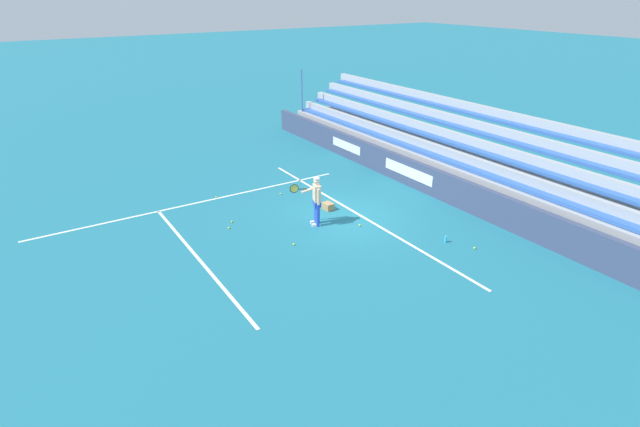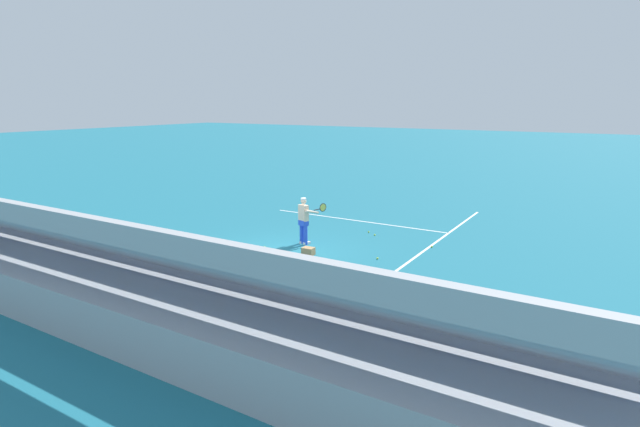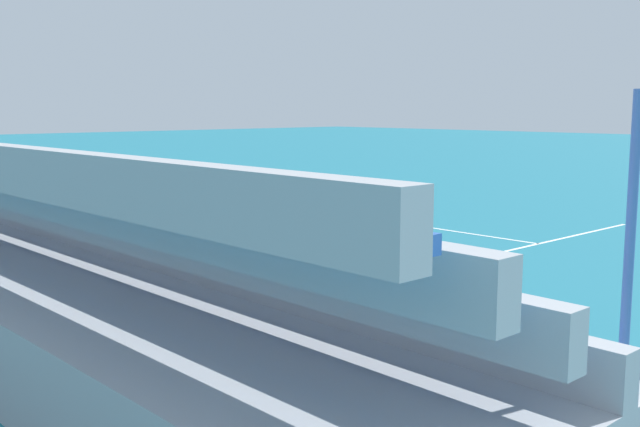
% 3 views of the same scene
% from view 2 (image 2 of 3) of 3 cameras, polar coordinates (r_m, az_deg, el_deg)
% --- Properties ---
extents(ground_plane, '(160.00, 160.00, 0.00)m').
position_cam_2_polar(ground_plane, '(17.36, -4.20, -4.43)').
color(ground_plane, '#1E6B7F').
extents(court_baseline_white, '(12.00, 0.10, 0.01)m').
position_cam_2_polar(court_baseline_white, '(16.97, -5.18, -4.84)').
color(court_baseline_white, white).
rests_on(court_baseline_white, ground).
extents(court_sideline_white, '(0.10, 12.00, 0.01)m').
position_cam_2_polar(court_sideline_white, '(19.03, 13.15, -3.18)').
color(court_sideline_white, white).
rests_on(court_sideline_white, ground).
extents(court_service_line_white, '(8.22, 0.10, 0.01)m').
position_cam_2_polar(court_service_line_white, '(21.90, 4.17, -0.80)').
color(court_service_line_white, white).
rests_on(court_service_line_white, ground).
extents(back_wall_sponsor_board, '(23.89, 0.25, 1.10)m').
position_cam_2_polar(back_wall_sponsor_board, '(14.26, -13.69, -6.28)').
color(back_wall_sponsor_board, '#384260').
rests_on(back_wall_sponsor_board, ground).
extents(bleacher_stand, '(22.69, 3.20, 3.40)m').
position_cam_2_polar(bleacher_stand, '(12.83, -20.86, -7.93)').
color(bleacher_stand, '#9EA3A8').
rests_on(bleacher_stand, ground).
extents(tennis_player, '(0.80, 0.94, 1.71)m').
position_cam_2_polar(tennis_player, '(18.08, -1.82, -0.77)').
color(tennis_player, blue).
rests_on(tennis_player, ground).
extents(ball_box_cardboard, '(0.42, 0.32, 0.26)m').
position_cam_2_polar(ball_box_cardboard, '(16.98, -1.35, -4.33)').
color(ball_box_cardboard, '#A87F51').
rests_on(ball_box_cardboard, ground).
extents(tennis_ball_stray_back, '(0.07, 0.07, 0.07)m').
position_cam_2_polar(tennis_ball_stray_back, '(19.51, 6.28, -2.44)').
color(tennis_ball_stray_back, '#CCE533').
rests_on(tennis_ball_stray_back, ground).
extents(tennis_ball_near_player, '(0.07, 0.07, 0.07)m').
position_cam_2_polar(tennis_ball_near_player, '(16.65, 6.59, -5.11)').
color(tennis_ball_near_player, '#CCE533').
rests_on(tennis_ball_near_player, ground).
extents(tennis_ball_far_left, '(0.07, 0.07, 0.07)m').
position_cam_2_polar(tennis_ball_far_left, '(19.92, 5.59, -2.11)').
color(tennis_ball_far_left, '#CCE533').
rests_on(tennis_ball_far_left, ground).
extents(tennis_ball_by_box, '(0.07, 0.07, 0.07)m').
position_cam_2_polar(tennis_ball_by_box, '(19.92, -1.77, -2.06)').
color(tennis_ball_by_box, '#CCE533').
rests_on(tennis_ball_by_box, ground).
extents(tennis_ball_toward_net, '(0.07, 0.07, 0.07)m').
position_cam_2_polar(tennis_ball_toward_net, '(18.65, -18.20, -3.73)').
color(tennis_ball_toward_net, '#CCE533').
rests_on(tennis_ball_toward_net, ground).
extents(tennis_ball_far_right, '(0.07, 0.07, 0.07)m').
position_cam_2_polar(tennis_ball_far_right, '(17.88, -6.35, -3.85)').
color(tennis_ball_far_right, '#CCE533').
rests_on(tennis_ball_far_right, ground).
extents(tennis_ball_midcourt, '(0.07, 0.07, 0.07)m').
position_cam_2_polar(tennis_ball_midcourt, '(15.71, 4.72, -6.16)').
color(tennis_ball_midcourt, '#CCE533').
rests_on(tennis_ball_midcourt, ground).
extents(tennis_ball_on_baseline, '(0.07, 0.07, 0.07)m').
position_cam_2_polar(tennis_ball_on_baseline, '(18.29, 12.66, -3.71)').
color(tennis_ball_on_baseline, '#CCE533').
rests_on(tennis_ball_on_baseline, ground).
extents(water_bottle, '(0.07, 0.07, 0.22)m').
position_cam_2_polar(water_bottle, '(18.32, -15.52, -3.59)').
color(water_bottle, '#33B2E5').
rests_on(water_bottle, ground).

